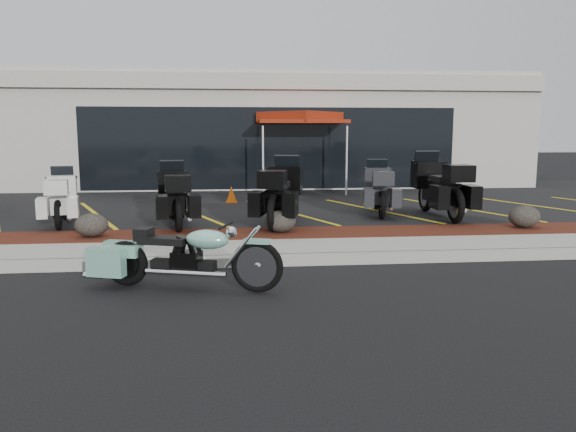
{
  "coord_description": "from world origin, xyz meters",
  "views": [
    {
      "loc": [
        -1.32,
        -7.52,
        2.04
      ],
      "look_at": [
        -0.42,
        1.2,
        0.72
      ],
      "focal_mm": 35.0,
      "sensor_mm": 36.0,
      "label": 1
    }
  ],
  "objects": [
    {
      "name": "touring_white",
      "position": [
        -4.92,
        4.94,
        0.73
      ],
      "size": [
        1.14,
        2.1,
        1.16
      ],
      "primitive_type": null,
      "rotation": [
        0.0,
        0.0,
        1.77
      ],
      "color": "silver",
      "rests_on": "upper_lot"
    },
    {
      "name": "traffic_cone",
      "position": [
        -1.3,
        7.52,
        0.37
      ],
      "size": [
        0.34,
        0.34,
        0.43
      ],
      "primitive_type": "cone",
      "rotation": [
        0.0,
        0.0,
        0.19
      ],
      "color": "#CE5206",
      "rests_on": "upper_lot"
    },
    {
      "name": "upper_lot",
      "position": [
        0.0,
        8.2,
        0.07
      ],
      "size": [
        26.0,
        9.6,
        0.15
      ],
      "primitive_type": "cube",
      "color": "black",
      "rests_on": "ground"
    },
    {
      "name": "boulder_mid",
      "position": [
        -0.39,
        2.84,
        0.37
      ],
      "size": [
        0.58,
        0.49,
        0.41
      ],
      "primitive_type": "ellipsoid",
      "color": "black",
      "rests_on": "mulch_bed"
    },
    {
      "name": "sidewalk",
      "position": [
        0.0,
        1.6,
        0.07
      ],
      "size": [
        24.0,
        1.2,
        0.15
      ],
      "primitive_type": "cube",
      "color": "gray",
      "rests_on": "ground"
    },
    {
      "name": "boulder_left",
      "position": [
        -3.83,
        2.74,
        0.37
      ],
      "size": [
        0.6,
        0.5,
        0.42
      ],
      "primitive_type": "ellipsoid",
      "color": "black",
      "rests_on": "mulch_bed"
    },
    {
      "name": "touring_black_mid",
      "position": [
        -0.1,
        4.6,
        0.84
      ],
      "size": [
        1.48,
        2.54,
        1.39
      ],
      "primitive_type": null,
      "rotation": [
        0.0,
        0.0,
        1.32
      ],
      "color": "black",
      "rests_on": "upper_lot"
    },
    {
      "name": "touring_grey",
      "position": [
        2.21,
        5.74,
        0.77
      ],
      "size": [
        1.18,
        2.24,
        1.24
      ],
      "primitive_type": null,
      "rotation": [
        0.0,
        0.0,
        1.39
      ],
      "color": "#2A2B2F",
      "rests_on": "upper_lot"
    },
    {
      "name": "curb",
      "position": [
        0.0,
        0.9,
        0.07
      ],
      "size": [
        24.0,
        0.25,
        0.15
      ],
      "primitive_type": "cube",
      "color": "gray",
      "rests_on": "ground"
    },
    {
      "name": "mulch_bed",
      "position": [
        0.0,
        2.8,
        0.08
      ],
      "size": [
        24.0,
        1.2,
        0.16
      ],
      "primitive_type": "cube",
      "color": "#3A0D0D",
      "rests_on": "ground"
    },
    {
      "name": "touring_black_front",
      "position": [
        -2.56,
        4.66,
        0.79
      ],
      "size": [
        1.19,
        2.32,
        1.29
      ],
      "primitive_type": null,
      "rotation": [
        0.0,
        0.0,
        1.73
      ],
      "color": "black",
      "rests_on": "upper_lot"
    },
    {
      "name": "dealership_building",
      "position": [
        0.0,
        14.47,
        2.01
      ],
      "size": [
        18.0,
        8.16,
        4.0
      ],
      "color": "#ACA89B",
      "rests_on": "ground"
    },
    {
      "name": "hero_cruiser",
      "position": [
        -1.0,
        -0.6,
        0.45
      ],
      "size": [
        2.63,
        1.37,
        0.9
      ],
      "primitive_type": null,
      "rotation": [
        0.0,
        0.0,
        -0.3
      ],
      "color": "#7ABEA6",
      "rests_on": "ground"
    },
    {
      "name": "touring_black_rear",
      "position": [
        3.28,
        5.3,
        0.87
      ],
      "size": [
        0.95,
        2.49,
        1.45
      ],
      "primitive_type": null,
      "rotation": [
        0.0,
        0.0,
        1.57
      ],
      "color": "black",
      "rests_on": "upper_lot"
    },
    {
      "name": "ground",
      "position": [
        0.0,
        0.0,
        0.0
      ],
      "size": [
        90.0,
        90.0,
        0.0
      ],
      "primitive_type": "plane",
      "color": "black",
      "rests_on": "ground"
    },
    {
      "name": "boulder_right",
      "position": [
        4.44,
        2.87,
        0.38
      ],
      "size": [
        0.62,
        0.52,
        0.44
      ],
      "primitive_type": "ellipsoid",
      "color": "black",
      "rests_on": "mulch_bed"
    },
    {
      "name": "popup_canopy",
      "position": [
        0.89,
        10.24,
        2.41
      ],
      "size": [
        3.01,
        3.01,
        2.49
      ],
      "rotation": [
        0.0,
        0.0,
        0.14
      ],
      "color": "silver",
      "rests_on": "upper_lot"
    }
  ]
}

